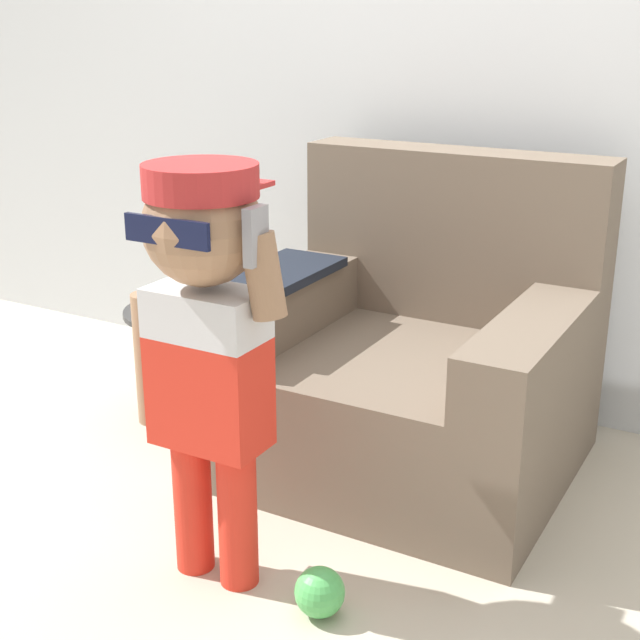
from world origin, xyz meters
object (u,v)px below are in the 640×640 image
Objects in this scene: person_child at (205,315)px; toy_ball at (320,592)px; armchair at (413,363)px; side_table at (186,353)px.

person_child is 8.62× the size of toy_ball.
side_table is (-0.81, -0.13, -0.08)m from armchair.
armchair reaches higher than side_table.
armchair is 0.97× the size of person_child.
side_table is at bearing 142.40° from toy_ball.
person_child is at bearing 177.22° from toy_ball.
armchair is 2.50× the size of side_table.
toy_ball is (0.14, -0.86, -0.27)m from armchair.
armchair is at bearing 78.21° from person_child.
armchair is 0.91m from toy_ball.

